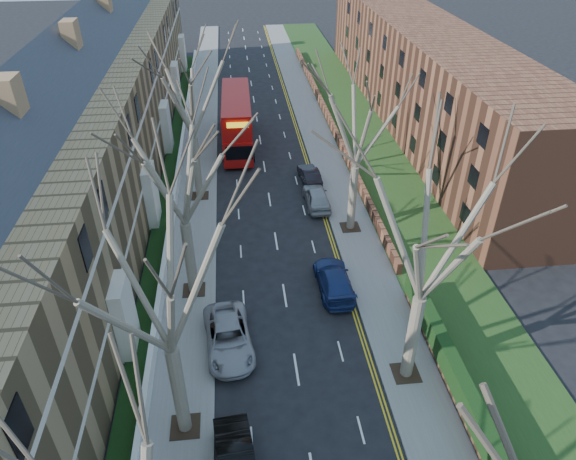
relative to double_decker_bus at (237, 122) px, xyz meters
name	(u,v)px	position (x,y,z in m)	size (l,w,h in m)	color
pavement_left	(201,142)	(-3.76, 0.92, -2.36)	(3.00, 102.00, 0.12)	slate
pavement_right	(318,137)	(8.24, 0.92, -2.36)	(3.00, 102.00, 0.12)	slate
terrace_left	(95,125)	(-11.41, -7.08, 3.11)	(9.70, 78.00, 13.60)	olive
flats_right	(421,73)	(19.70, 4.92, 2.56)	(13.97, 54.00, 10.00)	brown
front_wall_left	(178,175)	(-5.41, -7.08, -1.80)	(0.30, 78.00, 1.00)	white
grass_verge_right	(361,134)	(12.74, 0.92, -2.27)	(6.00, 102.00, 0.06)	#223D16
tree_left_mid	(157,272)	(-3.46, -32.08, 7.13)	(10.50, 10.50, 14.71)	#716250
tree_left_far	(177,161)	(-3.46, -22.08, 6.82)	(10.15, 10.15, 14.22)	#716250
tree_left_dist	(188,83)	(-3.46, -10.08, 7.14)	(10.50, 10.50, 14.71)	#716250
tree_right_mid	(434,224)	(7.94, -30.08, 7.13)	(10.50, 10.50, 14.71)	#716250
tree_right_far	(360,111)	(7.94, -16.08, 6.82)	(10.15, 10.15, 14.22)	#716250
double_decker_bus	(237,122)	(0.00, 0.00, 0.00)	(3.12, 11.85, 4.91)	#A20D0B
car_left_far	(228,337)	(-1.31, -27.06, -1.67)	(2.50, 5.42, 1.51)	#98979C
car_right_near	(334,280)	(5.42, -22.80, -1.68)	(2.07, 5.09, 1.48)	navy
car_right_mid	(317,197)	(5.94, -12.43, -1.65)	(1.82, 4.52, 1.54)	#94989C
car_right_far	(309,175)	(5.94, -8.45, -1.75)	(1.42, 4.07, 1.34)	black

